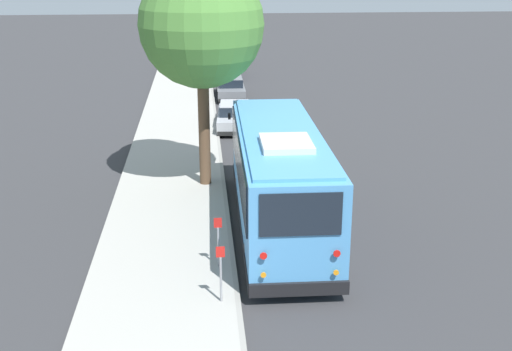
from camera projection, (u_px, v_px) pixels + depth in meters
ground_plane at (270, 211)px, 22.07m from camera, size 160.00×160.00×0.00m
sidewalk_slab at (167, 212)px, 21.76m from camera, size 80.00×3.91×0.15m
curb_strip at (227, 210)px, 21.93m from camera, size 80.00×0.14×0.15m
shuttle_bus at (279, 174)px, 20.12m from camera, size 9.91×2.75×3.42m
parked_sedan_silver at (235, 116)px, 32.59m from camera, size 4.50×1.98×1.29m
parked_sedan_gray at (231, 88)px, 39.64m from camera, size 4.37×1.76×1.27m
parked_sedan_navy at (227, 69)px, 46.24m from camera, size 4.48×2.02×1.33m
parked_sedan_tan at (224, 57)px, 51.44m from camera, size 4.37×1.73×1.33m
street_tree at (201, 16)px, 22.48m from camera, size 4.45×4.45×8.78m
sign_post_near at (221, 273)px, 15.78m from camera, size 0.06×0.22×1.49m
sign_post_far at (218, 241)px, 17.62m from camera, size 0.06×0.22×1.44m
fire_hydrant at (206, 146)px, 27.61m from camera, size 0.22×0.22×0.81m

